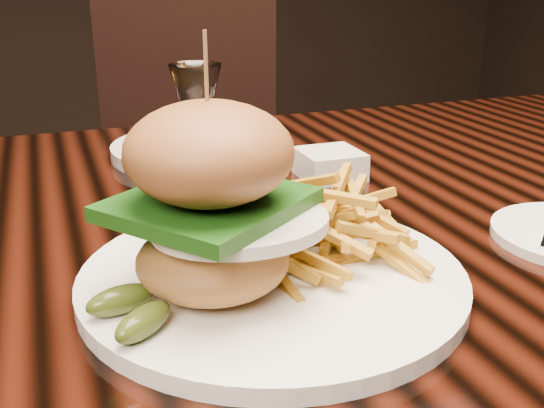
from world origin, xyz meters
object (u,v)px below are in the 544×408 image
object	(u,v)px
chair_far	(194,163)
wine_glass	(196,103)
far_dish	(198,144)
dining_table	(275,265)
burger_plate	(264,228)

from	to	relation	value
chair_far	wine_glass	bearing A→B (deg)	-92.70
wine_glass	far_dish	xyz separation A→B (m)	(0.05, 0.19, -0.10)
dining_table	wine_glass	world-z (taller)	wine_glass
dining_table	burger_plate	distance (m)	0.24
burger_plate	chair_far	world-z (taller)	burger_plate
burger_plate	far_dish	xyz separation A→B (m)	(0.05, 0.43, -0.04)
dining_table	burger_plate	xyz separation A→B (m)	(-0.08, -0.19, 0.13)
dining_table	burger_plate	world-z (taller)	burger_plate
dining_table	far_dish	distance (m)	0.26
chair_far	burger_plate	bearing A→B (deg)	-90.20
burger_plate	wine_glass	world-z (taller)	burger_plate
far_dish	chair_far	distance (m)	0.71
wine_glass	burger_plate	bearing A→B (deg)	-90.50
far_dish	chair_far	world-z (taller)	chair_far
wine_glass	chair_far	size ratio (longest dim) A/B	0.17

